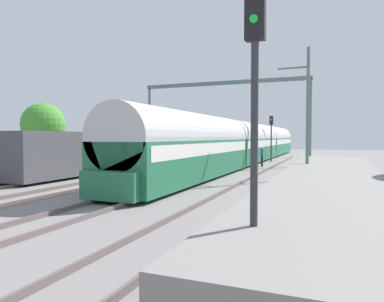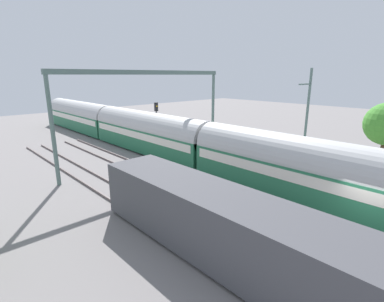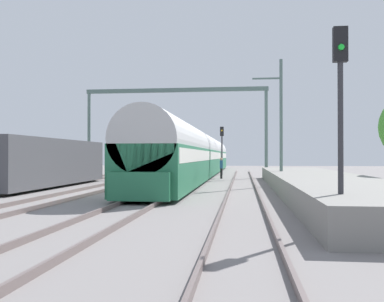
% 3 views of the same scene
% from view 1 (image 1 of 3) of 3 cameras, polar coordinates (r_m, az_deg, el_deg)
% --- Properties ---
extents(ground, '(120.00, 120.00, 0.00)m').
position_cam_1_polar(ground, '(18.64, -10.04, -5.60)').
color(ground, gray).
extents(track_far_west, '(1.52, 60.00, 0.16)m').
position_cam_1_polar(track_far_west, '(22.29, -23.14, -4.25)').
color(track_far_west, '#655856').
rests_on(track_far_west, ground).
extents(track_west, '(1.52, 60.00, 0.16)m').
position_cam_1_polar(track_west, '(19.72, -14.94, -4.97)').
color(track_west, '#655856').
rests_on(track_west, ground).
extents(track_east, '(1.52, 60.00, 0.16)m').
position_cam_1_polar(track_east, '(17.68, -4.57, -5.73)').
color(track_east, '#655856').
rests_on(track_east, ground).
extents(track_far_east, '(1.52, 60.00, 0.16)m').
position_cam_1_polar(track_far_east, '(16.34, 8.02, -6.41)').
color(track_far_east, '#655856').
rests_on(track_far_east, ground).
extents(platform, '(4.40, 28.00, 0.90)m').
position_cam_1_polar(platform, '(17.83, 21.63, -4.62)').
color(platform, gray).
rests_on(platform, ground).
extents(passenger_train, '(2.93, 49.20, 3.82)m').
position_cam_1_polar(passenger_train, '(36.49, 9.38, 1.36)').
color(passenger_train, '#236B47').
rests_on(passenger_train, ground).
extents(freight_car, '(2.80, 13.00, 2.70)m').
position_cam_1_polar(freight_car, '(25.12, -16.85, -0.26)').
color(freight_car, '#47474C').
rests_on(freight_car, ground).
extents(person_crossing, '(0.26, 0.41, 1.73)m').
position_cam_1_polar(person_crossing, '(30.95, 11.25, -0.56)').
color(person_crossing, black).
rests_on(person_crossing, ground).
extents(railway_signal_near, '(0.36, 0.30, 5.19)m').
position_cam_1_polar(railway_signal_near, '(6.60, 10.07, 8.92)').
color(railway_signal_near, '#2D2D33').
rests_on(railway_signal_near, ground).
extents(railway_signal_far, '(0.36, 0.30, 4.70)m').
position_cam_1_polar(railway_signal_far, '(37.34, 12.67, 2.98)').
color(railway_signal_far, '#2D2D33').
rests_on(railway_signal_far, ground).
extents(catenary_gantry, '(16.23, 0.28, 7.86)m').
position_cam_1_polar(catenary_gantry, '(34.10, 5.02, 7.90)').
color(catenary_gantry, slate).
rests_on(catenary_gantry, ground).
extents(catenary_pole_east_mid, '(1.90, 0.20, 8.00)m').
position_cam_1_polar(catenary_pole_east_mid, '(22.80, 18.06, 6.21)').
color(catenary_pole_east_mid, slate).
rests_on(catenary_pole_east_mid, ground).
extents(tree_west_background, '(4.06, 4.06, 5.77)m').
position_cam_1_polar(tree_west_background, '(36.33, -22.87, 3.98)').
color(tree_west_background, '#4C3826').
rests_on(tree_west_background, ground).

